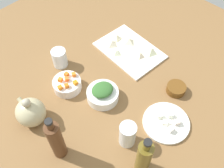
% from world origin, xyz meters
% --- Properties ---
extents(tabletop, '(1.90, 1.90, 0.03)m').
position_xyz_m(tabletop, '(0.00, 0.00, 0.01)').
color(tabletop, brown).
rests_on(tabletop, ground).
extents(cutting_board, '(0.37, 0.27, 0.01)m').
position_xyz_m(cutting_board, '(0.11, -0.26, 0.03)').
color(cutting_board, white).
rests_on(cutting_board, tabletop).
extents(plate_tofu, '(0.21, 0.21, 0.01)m').
position_xyz_m(plate_tofu, '(-0.30, -0.04, 0.04)').
color(plate_tofu, white).
rests_on(plate_tofu, tabletop).
extents(bowl_greens, '(0.15, 0.15, 0.05)m').
position_xyz_m(bowl_greens, '(-0.00, 0.06, 0.06)').
color(bowl_greens, white).
rests_on(bowl_greens, tabletop).
extents(bowl_carrots, '(0.14, 0.14, 0.05)m').
position_xyz_m(bowl_carrots, '(0.17, 0.14, 0.06)').
color(bowl_carrots, white).
rests_on(bowl_carrots, tabletop).
extents(bowl_small_side, '(0.09, 0.09, 0.04)m').
position_xyz_m(bowl_small_side, '(-0.22, -0.21, 0.05)').
color(bowl_small_side, brown).
rests_on(bowl_small_side, tabletop).
extents(teapot, '(0.15, 0.13, 0.15)m').
position_xyz_m(teapot, '(0.14, 0.36, 0.09)').
color(teapot, tan).
rests_on(teapot, tabletop).
extents(bottle_0, '(0.06, 0.06, 0.26)m').
position_xyz_m(bottle_0, '(-0.07, 0.37, 0.14)').
color(bottle_0, '#53301A').
rests_on(bottle_0, tabletop).
extents(bottle_1, '(0.06, 0.06, 0.24)m').
position_xyz_m(bottle_1, '(-0.34, 0.19, 0.13)').
color(bottle_1, brown).
rests_on(bottle_1, tabletop).
extents(drinking_glass_0, '(0.08, 0.08, 0.10)m').
position_xyz_m(drinking_glass_0, '(0.31, 0.06, 0.08)').
color(drinking_glass_0, white).
rests_on(drinking_glass_0, tabletop).
extents(drinking_glass_1, '(0.07, 0.07, 0.12)m').
position_xyz_m(drinking_glass_1, '(-0.23, 0.15, 0.09)').
color(drinking_glass_1, white).
rests_on(drinking_glass_1, tabletop).
extents(carrot_cube_0, '(0.02, 0.02, 0.02)m').
position_xyz_m(carrot_cube_0, '(0.19, 0.16, 0.09)').
color(carrot_cube_0, orange).
rests_on(carrot_cube_0, bowl_carrots).
extents(carrot_cube_1, '(0.02, 0.02, 0.02)m').
position_xyz_m(carrot_cube_1, '(0.12, 0.12, 0.09)').
color(carrot_cube_1, orange).
rests_on(carrot_cube_1, bowl_carrots).
extents(carrot_cube_2, '(0.02, 0.02, 0.02)m').
position_xyz_m(carrot_cube_2, '(0.17, 0.09, 0.09)').
color(carrot_cube_2, orange).
rests_on(carrot_cube_2, bowl_carrots).
extents(carrot_cube_3, '(0.02, 0.02, 0.02)m').
position_xyz_m(carrot_cube_3, '(0.19, 0.11, 0.09)').
color(carrot_cube_3, orange).
rests_on(carrot_cube_3, bowl_carrots).
extents(carrot_cube_4, '(0.02, 0.02, 0.02)m').
position_xyz_m(carrot_cube_4, '(0.14, 0.16, 0.09)').
color(carrot_cube_4, orange).
rests_on(carrot_cube_4, bowl_carrots).
extents(carrot_cube_5, '(0.02, 0.02, 0.02)m').
position_xyz_m(carrot_cube_5, '(0.17, 0.13, 0.09)').
color(carrot_cube_5, orange).
rests_on(carrot_cube_5, bowl_carrots).
extents(carrot_cube_6, '(0.02, 0.02, 0.02)m').
position_xyz_m(carrot_cube_6, '(0.15, 0.19, 0.09)').
color(carrot_cube_6, orange).
rests_on(carrot_cube_6, bowl_carrots).
extents(chopped_greens_mound, '(0.11, 0.12, 0.03)m').
position_xyz_m(chopped_greens_mound, '(-0.00, 0.06, 0.10)').
color(chopped_greens_mound, '#34652D').
rests_on(chopped_greens_mound, bowl_greens).
extents(tofu_cube_0, '(0.03, 0.03, 0.02)m').
position_xyz_m(tofu_cube_0, '(-0.26, -0.04, 0.05)').
color(tofu_cube_0, silver).
rests_on(tofu_cube_0, plate_tofu).
extents(tofu_cube_1, '(0.03, 0.03, 0.02)m').
position_xyz_m(tofu_cube_1, '(-0.30, -0.02, 0.05)').
color(tofu_cube_1, white).
rests_on(tofu_cube_1, plate_tofu).
extents(tofu_cube_2, '(0.03, 0.03, 0.02)m').
position_xyz_m(tofu_cube_2, '(-0.29, -0.07, 0.05)').
color(tofu_cube_2, white).
rests_on(tofu_cube_2, plate_tofu).
extents(tofu_cube_3, '(0.03, 0.03, 0.02)m').
position_xyz_m(tofu_cube_3, '(-0.33, -0.06, 0.05)').
color(tofu_cube_3, '#F4DFCE').
rests_on(tofu_cube_3, plate_tofu).
extents(tofu_cube_4, '(0.02, 0.02, 0.02)m').
position_xyz_m(tofu_cube_4, '(-0.33, -0.01, 0.05)').
color(tofu_cube_4, white).
rests_on(tofu_cube_4, plate_tofu).
extents(dumpling_0, '(0.07, 0.07, 0.03)m').
position_xyz_m(dumpling_0, '(0.02, -0.32, 0.06)').
color(dumpling_0, beige).
rests_on(dumpling_0, cutting_board).
extents(dumpling_1, '(0.05, 0.05, 0.02)m').
position_xyz_m(dumpling_1, '(0.15, -0.19, 0.05)').
color(dumpling_1, beige).
rests_on(dumpling_1, cutting_board).
extents(dumpling_2, '(0.07, 0.07, 0.03)m').
position_xyz_m(dumpling_2, '(0.22, -0.27, 0.06)').
color(dumpling_2, beige).
rests_on(dumpling_2, cutting_board).
extents(dumpling_3, '(0.05, 0.06, 0.03)m').
position_xyz_m(dumpling_3, '(0.04, -0.26, 0.05)').
color(dumpling_3, beige).
rests_on(dumpling_3, cutting_board).
extents(dumpling_4, '(0.06, 0.06, 0.03)m').
position_xyz_m(dumpling_4, '(0.15, -0.30, 0.05)').
color(dumpling_4, beige).
rests_on(dumpling_4, cutting_board).
extents(dumpling_5, '(0.06, 0.05, 0.03)m').
position_xyz_m(dumpling_5, '(0.21, -0.22, 0.05)').
color(dumpling_5, beige).
rests_on(dumpling_5, cutting_board).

